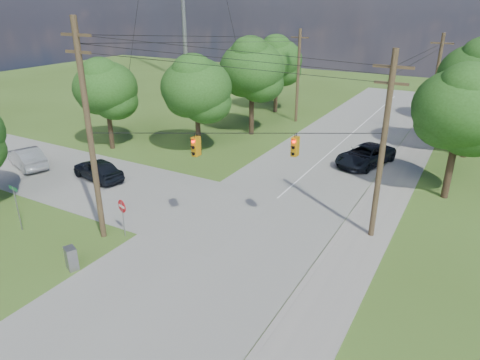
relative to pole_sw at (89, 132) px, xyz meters
The scene contains 23 objects.
ground 7.75m from the pole_sw, ahead, with size 140.00×140.00×0.00m, color #3C5A1E.
main_road 10.16m from the pole_sw, 34.88° to the left, with size 10.00×100.00×0.03m, color gray.
cross_road 19.30m from the pole_sw, 162.16° to the left, with size 48.00×9.00×0.03m, color gray.
sidewalk_east 15.37m from the pole_sw, 19.08° to the left, with size 2.60×100.00×0.12m, color gray.
pole_sw is the anchor object (origin of this frame).
pole_ne 15.51m from the pole_sw, 29.38° to the left, with size 2.00×0.32×10.50m.
pole_north_e 32.55m from the pole_sw, 65.48° to the left, with size 2.00×0.32×10.00m.
pole_north_w 29.62m from the pole_sw, 90.77° to the left, with size 2.00×0.32×10.00m.
power_lines 13.04m from the pole_sw, 61.30° to the left, with size 13.93×29.62×4.93m.
traffic_signals 8.24m from the pole_sw, 29.38° to the left, with size 4.91×3.27×1.05m.
tree_w_near 14.99m from the pole_sw, 103.11° to the left, with size 6.00×6.00×8.40m.
tree_w_mid 22.73m from the pole_sw, 96.06° to the left, with size 6.40×6.40×9.22m.
tree_w_far 32.90m from the pole_sw, 97.69° to the left, with size 6.00×6.00×8.73m.
tree_e_near 22.78m from the pole_sw, 43.22° to the left, with size 6.20×6.20×8.81m.
tree_e_mid 30.79m from the pole_sw, 56.26° to the left, with size 6.60×6.60×9.64m.
tree_e_far 40.90m from the pole_sw, 66.82° to the left, with size 5.80×5.80×8.32m.
tree_cross_n 16.64m from the pole_sw, 133.29° to the left, with size 5.60×5.60×7.91m.
car_cross_dark 10.50m from the pole_sw, 138.21° to the left, with size 1.92×4.78×1.63m, color black.
car_cross_silver 15.63m from the pole_sw, 159.90° to the left, with size 1.76×5.04×1.66m, color #ABADB2.
car_main_north 22.38m from the pole_sw, 62.30° to the left, with size 2.74×5.95×1.65m, color black.
control_cabinet 6.54m from the pole_sw, 70.82° to the right, with size 0.68×0.49×1.22m, color gray.
do_not_enter_sign 4.71m from the pole_sw, 28.52° to the left, with size 0.75×0.23×2.31m.
street_name_sign 6.79m from the pole_sw, 158.24° to the right, with size 0.84×0.11×2.82m.
Camera 1 is at (12.98, -14.52, 12.54)m, focal length 32.00 mm.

